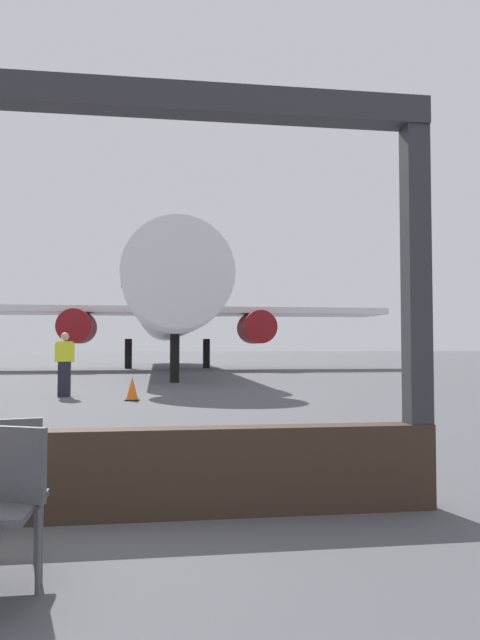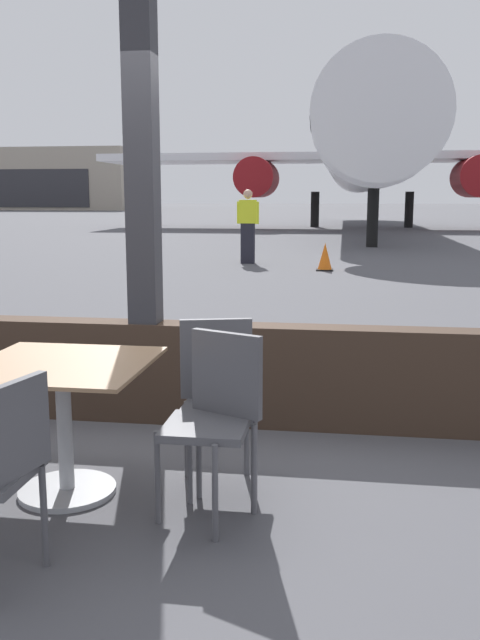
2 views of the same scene
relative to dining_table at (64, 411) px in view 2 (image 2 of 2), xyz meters
name	(u,v)px [view 2 (image 2 of 2)]	position (x,y,z in m)	size (l,w,h in m)	color
ground_plane	(322,222)	(0.08, 41.29, -0.46)	(220.00, 220.00, 0.00)	#4C4C51
window_frame	(144,249)	(0.08, 1.29, 0.76)	(7.81, 0.24, 3.52)	#38281E
dining_table	(64,411)	(0.00, 0.00, 0.00)	(0.90, 0.90, 0.72)	#8C6B4C
cafe_chair_window_left	(215,408)	(0.84, -0.11, 0.09)	(0.50, 0.50, 0.91)	#4C4C51
cafe_chair_side_extra	(218,389)	(0.78, 0.26, 0.08)	(0.47, 0.47, 0.91)	#4C4C51
airplane	(365,150)	(2.34, 30.88, 3.30)	(26.18, 31.52, 10.73)	silver
ground_crew_worker	(248,225)	(-0.81, 12.99, 0.44)	(0.55, 0.24, 1.74)	black
traffic_cone	(325,258)	(1.06, 11.61, -0.18)	(0.36, 0.36, 0.60)	orange
distant_hangar	(42,180)	(-35.78, 79.22, 3.09)	(25.17, 14.57, 7.11)	#9E9384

